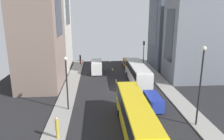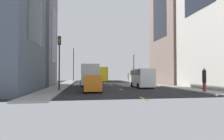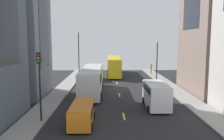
{
  "view_description": "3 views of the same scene",
  "coord_description": "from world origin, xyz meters",
  "px_view_note": "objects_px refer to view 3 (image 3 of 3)",
  "views": [
    {
      "loc": [
        3.54,
        32.67,
        11.94
      ],
      "look_at": [
        1.01,
        -0.96,
        2.97
      ],
      "focal_mm": 34.38,
      "sensor_mm": 36.0,
      "label": 1
    },
    {
      "loc": [
        -4.4,
        -33.86,
        1.83
      ],
      "look_at": [
        0.81,
        -0.05,
        2.67
      ],
      "focal_mm": 28.62,
      "sensor_mm": 36.0,
      "label": 2
    },
    {
      "loc": [
        -1.44,
        -32.86,
        6.85
      ],
      "look_at": [
        -0.85,
        1.4,
        2.53
      ],
      "focal_mm": 36.77,
      "sensor_mm": 36.0,
      "label": 3
    }
  ],
  "objects_px": {
    "streetcar_yellow": "(114,65)",
    "delivery_van_white": "(156,93)",
    "traffic_light_near_corner": "(39,74)",
    "car_orange_0": "(82,112)",
    "pedestrian_crossing_mid": "(151,68)",
    "city_bus_white": "(92,78)",
    "car_blue_1": "(96,74)"
  },
  "relations": [
    {
      "from": "streetcar_yellow",
      "to": "delivery_van_white",
      "type": "distance_m",
      "value": 23.75
    },
    {
      "from": "streetcar_yellow",
      "to": "traffic_light_near_corner",
      "type": "xyz_separation_m",
      "value": [
        -6.86,
        -27.65,
        2.05
      ]
    },
    {
      "from": "car_orange_0",
      "to": "traffic_light_near_corner",
      "type": "relative_size",
      "value": 0.81
    },
    {
      "from": "streetcar_yellow",
      "to": "pedestrian_crossing_mid",
      "type": "distance_m",
      "value": 7.7
    },
    {
      "from": "city_bus_white",
      "to": "car_orange_0",
      "type": "relative_size",
      "value": 2.56
    },
    {
      "from": "streetcar_yellow",
      "to": "pedestrian_crossing_mid",
      "type": "xyz_separation_m",
      "value": [
        7.66,
        0.26,
        -0.81
      ]
    },
    {
      "from": "pedestrian_crossing_mid",
      "to": "traffic_light_near_corner",
      "type": "distance_m",
      "value": 31.6
    },
    {
      "from": "streetcar_yellow",
      "to": "delivery_van_white",
      "type": "relative_size",
      "value": 2.56
    },
    {
      "from": "traffic_light_near_corner",
      "to": "city_bus_white",
      "type": "bearing_deg",
      "value": 72.62
    },
    {
      "from": "car_orange_0",
      "to": "traffic_light_near_corner",
      "type": "height_order",
      "value": "traffic_light_near_corner"
    },
    {
      "from": "pedestrian_crossing_mid",
      "to": "delivery_van_white",
      "type": "bearing_deg",
      "value": 4.53
    },
    {
      "from": "delivery_van_white",
      "to": "car_orange_0",
      "type": "bearing_deg",
      "value": -146.91
    },
    {
      "from": "city_bus_white",
      "to": "car_blue_1",
      "type": "bearing_deg",
      "value": 90.46
    },
    {
      "from": "city_bus_white",
      "to": "car_orange_0",
      "type": "distance_m",
      "value": 11.67
    },
    {
      "from": "delivery_van_white",
      "to": "car_orange_0",
      "type": "distance_m",
      "value": 8.49
    },
    {
      "from": "car_orange_0",
      "to": "pedestrian_crossing_mid",
      "type": "distance_m",
      "value": 30.41
    },
    {
      "from": "streetcar_yellow",
      "to": "pedestrian_crossing_mid",
      "type": "relative_size",
      "value": 5.95
    },
    {
      "from": "car_orange_0",
      "to": "traffic_light_near_corner",
      "type": "xyz_separation_m",
      "value": [
        -3.5,
        0.43,
        3.15
      ]
    },
    {
      "from": "delivery_van_white",
      "to": "traffic_light_near_corner",
      "type": "bearing_deg",
      "value": -158.38
    },
    {
      "from": "delivery_van_white",
      "to": "pedestrian_crossing_mid",
      "type": "height_order",
      "value": "delivery_van_white"
    },
    {
      "from": "car_orange_0",
      "to": "car_blue_1",
      "type": "height_order",
      "value": "car_orange_0"
    },
    {
      "from": "car_orange_0",
      "to": "pedestrian_crossing_mid",
      "type": "bearing_deg",
      "value": 68.74
    },
    {
      "from": "car_blue_1",
      "to": "city_bus_white",
      "type": "bearing_deg",
      "value": -89.54
    },
    {
      "from": "city_bus_white",
      "to": "streetcar_yellow",
      "type": "xyz_separation_m",
      "value": [
        3.36,
        16.45,
        0.12
      ]
    },
    {
      "from": "car_blue_1",
      "to": "traffic_light_near_corner",
      "type": "xyz_separation_m",
      "value": [
        -3.42,
        -21.52,
        3.16
      ]
    },
    {
      "from": "delivery_van_white",
      "to": "pedestrian_crossing_mid",
      "type": "relative_size",
      "value": 2.32
    },
    {
      "from": "delivery_van_white",
      "to": "traffic_light_near_corner",
      "type": "relative_size",
      "value": 0.88
    },
    {
      "from": "streetcar_yellow",
      "to": "car_blue_1",
      "type": "xyz_separation_m",
      "value": [
        -3.44,
        -6.13,
        -1.11
      ]
    },
    {
      "from": "streetcar_yellow",
      "to": "delivery_van_white",
      "type": "xyz_separation_m",
      "value": [
        3.73,
        -23.45,
        -0.61
      ]
    },
    {
      "from": "city_bus_white",
      "to": "traffic_light_near_corner",
      "type": "relative_size",
      "value": 2.07
    },
    {
      "from": "car_orange_0",
      "to": "delivery_van_white",
      "type": "bearing_deg",
      "value": 33.09
    },
    {
      "from": "city_bus_white",
      "to": "pedestrian_crossing_mid",
      "type": "height_order",
      "value": "city_bus_white"
    }
  ]
}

